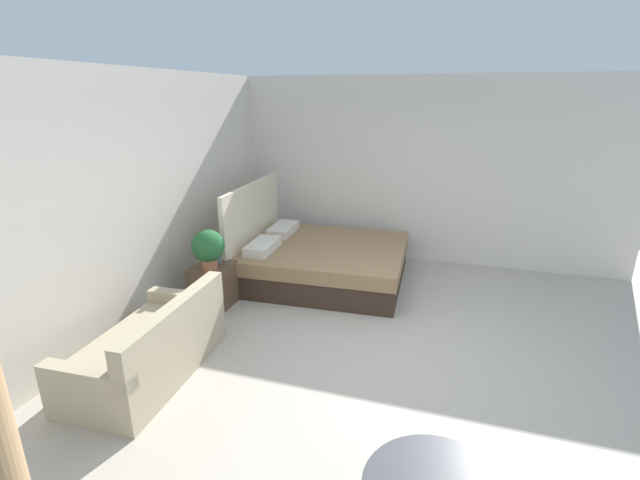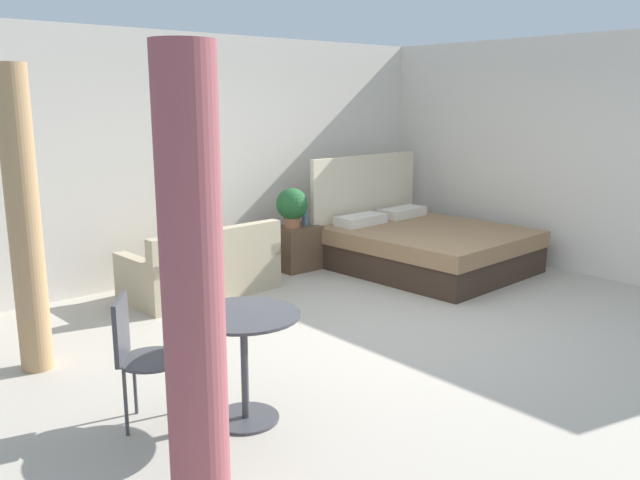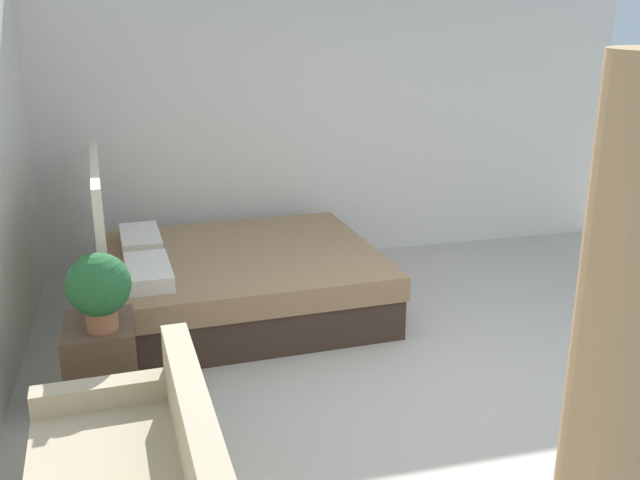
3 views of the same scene
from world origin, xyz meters
name	(u,v)px [view 2 (image 2 of 3)]	position (x,y,z in m)	size (l,w,h in m)	color
ground_plane	(403,329)	(0.00, 0.00, -0.01)	(9.30, 8.98, 0.02)	#B2A899
wall_back	(224,155)	(0.00, 2.99, 1.42)	(9.30, 0.12, 2.84)	silver
wall_right	(584,156)	(3.15, 0.00, 1.42)	(0.12, 5.98, 2.84)	silver
bed	(424,245)	(1.82, 1.32, 0.30)	(2.04, 2.31, 1.36)	#38281E
couch	(203,271)	(-0.86, 2.15, 0.26)	(1.64, 0.92, 0.77)	tan
nightstand	(297,248)	(0.60, 2.33, 0.27)	(0.53, 0.43, 0.54)	brown
potted_plant	(292,205)	(0.50, 2.29, 0.82)	(0.39, 0.39, 0.49)	#935B3D
vase	(305,219)	(0.72, 2.31, 0.63)	(0.09, 0.09, 0.17)	slate
balcony_table	(244,346)	(-2.13, -0.53, 0.52)	(0.74, 0.74, 0.75)	#3F3F44
cafe_chair_near_window	(138,349)	(-2.68, -0.13, 0.52)	(0.60, 0.60, 0.87)	#3F3F44
curtain_left	(193,298)	(-2.90, -1.26, 1.18)	(0.30, 0.30, 2.36)	#994C51
curtain_right	(24,222)	(-2.90, 1.27, 1.18)	(0.25, 0.25, 2.36)	tan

